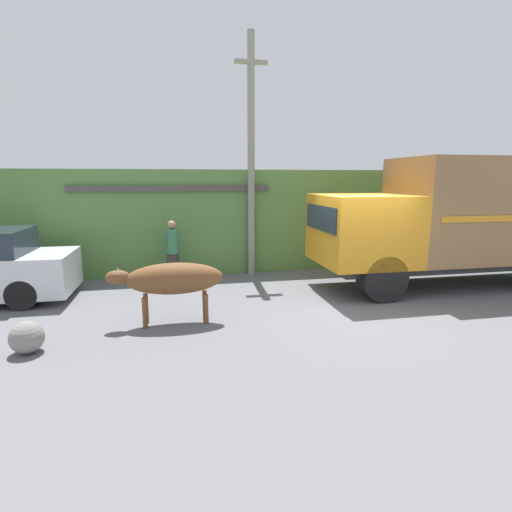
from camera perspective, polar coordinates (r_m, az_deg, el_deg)
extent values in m
plane|color=slate|center=(9.46, 13.89, -6.44)|extent=(60.00, 60.00, 0.00)
cube|color=#568442|center=(14.95, 3.93, 6.12)|extent=(32.00, 5.64, 3.04)
cube|color=#99ADB7|center=(12.90, -11.74, 3.80)|extent=(5.22, 2.40, 2.44)
cube|color=#4C4742|center=(12.81, -11.97, 9.56)|extent=(5.52, 2.70, 0.16)
cube|color=#2D2D2D|center=(11.64, 25.92, -0.77)|extent=(6.62, 1.81, 0.18)
cube|color=orange|center=(10.17, 14.97, 3.71)|extent=(2.16, 2.26, 1.68)
cube|color=#232D38|center=(9.70, 9.20, 5.40)|extent=(0.04, 1.92, 0.59)
cube|color=olive|center=(12.16, 30.54, 5.84)|extent=(5.03, 2.26, 2.58)
cylinder|color=black|center=(9.63, 17.56, -2.99)|extent=(1.08, 0.50, 1.08)
ellipsoid|color=brown|center=(7.83, -11.54, -3.16)|extent=(1.85, 0.61, 0.61)
ellipsoid|color=brown|center=(7.88, -19.15, -2.88)|extent=(0.45, 0.27, 0.27)
cone|color=#B7AD93|center=(7.75, -19.31, -2.11)|extent=(0.06, 0.06, 0.11)
cone|color=#B7AD93|center=(7.96, -19.11, -1.77)|extent=(0.06, 0.06, 0.11)
cylinder|color=brown|center=(7.86, -15.60, -7.87)|extent=(0.09, 0.09, 0.59)
cylinder|color=brown|center=(8.18, -15.44, -7.12)|extent=(0.09, 0.09, 0.59)
cylinder|color=brown|center=(7.85, -7.14, -7.56)|extent=(0.09, 0.09, 0.59)
cylinder|color=brown|center=(8.17, -7.33, -6.82)|extent=(0.09, 0.09, 0.59)
cylinder|color=black|center=(10.00, -30.38, -4.75)|extent=(0.66, 0.28, 0.66)
cube|color=#38332D|center=(11.20, -11.73, -1.58)|extent=(0.34, 0.30, 0.78)
cylinder|color=#33724C|center=(11.07, -11.88, 2.09)|extent=(0.45, 0.45, 0.68)
sphere|color=#A87A56|center=(11.01, -11.97, 4.39)|extent=(0.22, 0.22, 0.22)
cylinder|color=gray|center=(11.59, -0.70, 13.75)|extent=(0.20, 0.20, 6.68)
cube|color=gray|center=(11.99, -0.73, 25.97)|extent=(0.90, 0.16, 0.10)
sphere|color=gray|center=(7.54, -29.93, -10.04)|extent=(0.53, 0.53, 0.53)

